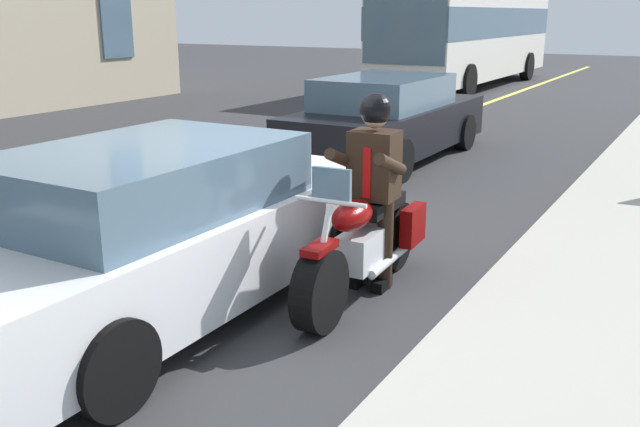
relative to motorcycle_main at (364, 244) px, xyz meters
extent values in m
plane|color=#333335|center=(0.70, -1.08, -0.45)|extent=(80.00, 80.00, 0.00)
cube|color=#E5DB4C|center=(0.70, -3.08, -0.45)|extent=(60.00, 0.16, 0.01)
cylinder|color=black|center=(0.84, 0.05, -0.12)|extent=(0.67, 0.24, 0.66)
cylinder|color=black|center=(-0.70, -0.04, -0.12)|extent=(0.67, 0.24, 0.66)
cube|color=silver|center=(0.05, 0.00, -0.03)|extent=(0.58, 0.31, 0.32)
ellipsoid|color=#720505|center=(0.25, 0.01, 0.33)|extent=(0.58, 0.31, 0.24)
cube|color=black|center=(-0.30, -0.02, 0.29)|extent=(0.72, 0.32, 0.12)
cube|color=#720505|center=(-0.67, 0.18, 0.03)|extent=(0.41, 0.14, 0.36)
cube|color=#720505|center=(-0.64, -0.26, 0.03)|extent=(0.41, 0.14, 0.36)
cylinder|color=silver|center=(0.82, 0.05, 0.15)|extent=(0.35, 0.07, 0.76)
cylinder|color=silver|center=(0.66, 0.04, 0.55)|extent=(0.07, 0.60, 0.04)
cube|color=#720505|center=(0.84, 0.05, 0.23)|extent=(0.37, 0.18, 0.06)
cylinder|color=silver|center=(-0.26, 0.14, -0.19)|extent=(0.90, 0.13, 0.08)
cube|color=slate|center=(0.64, 0.03, 0.67)|extent=(0.06, 0.32, 0.28)
cylinder|color=black|center=(-0.21, 0.11, -0.03)|extent=(0.14, 0.14, 0.84)
cube|color=black|center=(-0.15, 0.11, -0.40)|extent=(0.27, 0.12, 0.10)
cylinder|color=black|center=(-0.20, -0.13, -0.03)|extent=(0.14, 0.14, 0.84)
cube|color=black|center=(-0.14, -0.13, -0.40)|extent=(0.27, 0.12, 0.10)
cube|color=black|center=(-0.20, -0.01, 0.67)|extent=(0.34, 0.42, 0.60)
cube|color=red|center=(-0.04, -0.01, 0.63)|extent=(0.03, 0.07, 0.44)
cylinder|color=black|center=(-0.04, 0.22, 0.73)|extent=(0.56, 0.13, 0.28)
cylinder|color=black|center=(-0.01, -0.22, 0.73)|extent=(0.56, 0.13, 0.28)
sphere|color=tan|center=(-0.20, -0.01, 1.10)|extent=(0.22, 0.22, 0.22)
sphere|color=black|center=(-0.20, -0.01, 1.15)|extent=(0.28, 0.28, 0.28)
cube|color=white|center=(-17.98, -5.12, 1.32)|extent=(11.00, 2.50, 2.85)
cube|color=slate|center=(-17.98, -5.12, 1.65)|extent=(11.04, 2.52, 0.90)
cube|color=slate|center=(-12.48, -5.12, 1.55)|extent=(0.06, 2.40, 1.90)
cylinder|color=black|center=(-14.38, -3.92, 0.05)|extent=(1.00, 0.30, 1.00)
cylinder|color=black|center=(-14.38, -6.32, 0.05)|extent=(1.00, 0.30, 1.00)
cylinder|color=black|center=(-21.18, -3.92, 0.05)|extent=(1.00, 0.30, 1.00)
cylinder|color=black|center=(-21.18, -6.32, 0.05)|extent=(1.00, 0.30, 1.00)
cube|color=white|center=(1.05, -1.30, 0.10)|extent=(4.60, 1.80, 0.70)
cube|color=slate|center=(1.25, -1.30, 0.65)|extent=(2.40, 1.60, 0.60)
cylinder|color=black|center=(-0.40, -2.15, -0.13)|extent=(0.64, 0.22, 0.64)
cylinder|color=black|center=(-0.40, -0.45, -0.13)|extent=(0.64, 0.22, 0.64)
cylinder|color=black|center=(2.50, -0.45, -0.13)|extent=(0.64, 0.22, 0.64)
cube|color=black|center=(-5.47, -2.29, 0.10)|extent=(4.60, 1.80, 0.70)
cube|color=slate|center=(-5.27, -2.29, 0.65)|extent=(2.40, 1.60, 0.60)
cylinder|color=black|center=(-6.92, -3.14, -0.13)|extent=(0.64, 0.22, 0.64)
cylinder|color=black|center=(-6.92, -1.44, -0.13)|extent=(0.64, 0.22, 0.64)
cylinder|color=black|center=(-4.02, -3.14, -0.13)|extent=(0.64, 0.22, 0.64)
cylinder|color=black|center=(-4.02, -1.44, -0.13)|extent=(0.64, 0.22, 0.64)
cube|color=slate|center=(-8.95, -12.05, 1.55)|extent=(1.10, 0.06, 1.60)
camera|label=1|loc=(5.12, 2.54, 1.94)|focal=38.82mm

